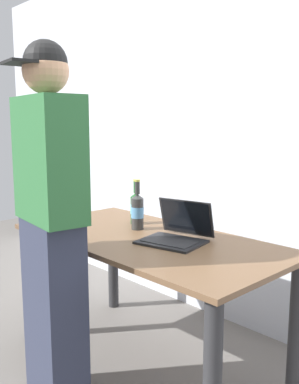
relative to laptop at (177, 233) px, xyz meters
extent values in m
plane|color=slate|center=(-0.16, -0.06, -0.77)|extent=(8.00, 8.00, 0.00)
cube|color=brown|center=(-0.16, -0.06, -0.06)|extent=(1.55, 0.77, 0.03)
cylinder|color=#2D2D30|center=(-0.88, -0.39, -0.42)|extent=(0.07, 0.07, 0.70)
cylinder|color=#2D2D30|center=(0.55, -0.39, -0.42)|extent=(0.07, 0.07, 0.70)
cylinder|color=#2D2D30|center=(-0.88, 0.26, -0.42)|extent=(0.07, 0.07, 0.70)
cylinder|color=#2D2D30|center=(0.55, 0.26, -0.42)|extent=(0.07, 0.07, 0.70)
cube|color=black|center=(0.01, -0.05, -0.04)|extent=(0.36, 0.31, 0.01)
cube|color=#232326|center=(0.02, -0.07, -0.03)|extent=(0.29, 0.20, 0.00)
cube|color=black|center=(-0.02, 0.10, 0.07)|extent=(0.32, 0.13, 0.20)
cube|color=black|center=(-0.02, 0.09, 0.07)|extent=(0.29, 0.11, 0.18)
cylinder|color=#333333|center=(-0.33, 0.02, 0.05)|extent=(0.07, 0.07, 0.18)
cone|color=#333333|center=(-0.33, 0.02, 0.15)|extent=(0.07, 0.07, 0.03)
cylinder|color=#333333|center=(-0.33, 0.02, 0.20)|extent=(0.03, 0.03, 0.07)
cylinder|color=#BFB74C|center=(-0.33, 0.02, 0.24)|extent=(0.03, 0.03, 0.01)
cylinder|color=#5690C1|center=(-0.33, 0.02, 0.06)|extent=(0.07, 0.07, 0.06)
cylinder|color=#1E5123|center=(-0.44, 0.10, 0.04)|extent=(0.07, 0.07, 0.17)
cone|color=#1E5123|center=(-0.44, 0.10, 0.14)|extent=(0.07, 0.07, 0.02)
cylinder|color=#1E5123|center=(-0.44, 0.10, 0.18)|extent=(0.03, 0.03, 0.07)
cylinder|color=#BFB74C|center=(-0.44, 0.10, 0.23)|extent=(0.03, 0.03, 0.01)
cylinder|color=#56BCCA|center=(-0.44, 0.10, 0.05)|extent=(0.07, 0.07, 0.06)
cube|color=#2D3347|center=(-0.21, -0.61, -0.32)|extent=(0.36, 0.23, 0.90)
cube|color=#2D6B38|center=(-0.21, -0.61, 0.41)|extent=(0.43, 0.24, 0.56)
sphere|color=tan|center=(-0.21, -0.61, 0.79)|extent=(0.20, 0.20, 0.20)
sphere|color=black|center=(-0.21, -0.61, 0.82)|extent=(0.19, 0.19, 0.19)
cube|color=black|center=(-0.23, -0.73, 0.81)|extent=(0.17, 0.13, 0.01)
cube|color=silver|center=(-0.16, 0.74, 0.53)|extent=(6.00, 0.10, 2.60)
camera|label=1|loc=(1.47, -1.57, 0.56)|focal=39.57mm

